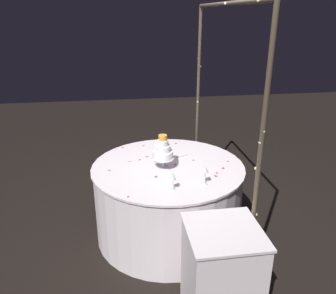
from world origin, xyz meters
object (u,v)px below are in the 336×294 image
Objects in this scene: decorative_arch at (222,96)px; cake_knife at (174,158)px; wine_glass_0 at (173,177)px; main_table at (168,200)px; wine_glass_1 at (205,170)px; tiered_cake at (163,151)px; side_table at (221,275)px; wine_glass_2 at (156,147)px.

decorative_arch is 0.79m from cake_knife.
cake_knife is at bearing 169.39° from wine_glass_0.
cake_knife reaches higher than main_table.
cake_knife is (-0.57, -0.17, -0.13)m from wine_glass_1.
wine_glass_0 is (0.48, -0.53, -0.55)m from decorative_arch.
wine_glass_1 is at bearing 31.44° from main_table.
wine_glass_0 reaches higher than main_table.
wine_glass_1 is (0.38, 0.31, -0.04)m from tiered_cake.
wine_glass_0 reaches higher than side_table.
tiered_cake is at bearing -36.10° from cake_knife.
side_table is 1.31m from cake_knife.
side_table is 1.22m from tiered_cake.
wine_glass_2 is at bearing -151.06° from wine_glass_1.
decorative_arch is 1.54m from side_table.
wine_glass_1 is at bearing 177.19° from side_table.
wine_glass_0 is at bearing -47.90° from decorative_arch.
cake_knife is (-0.63, 0.12, -0.11)m from wine_glass_0.
tiered_cake is 0.29m from cake_knife.
wine_glass_1 reaches higher than side_table.
decorative_arch reaches higher than wine_glass_1.
side_table is at bearing 11.50° from main_table.
wine_glass_0 is at bearing -157.50° from side_table.
tiered_cake is (0.04, -0.06, 0.56)m from main_table.
wine_glass_0 is at bearing -10.61° from cake_knife.
decorative_arch is at bearing 94.34° from tiered_cake.
wine_glass_1 reaches higher than cake_knife.
tiered_cake is at bearing -176.89° from wine_glass_0.
wine_glass_1 is at bearing 39.59° from tiered_cake.
wine_glass_0 is (0.48, -0.03, 0.50)m from main_table.
tiered_cake reaches higher than wine_glass_1.
cake_knife is (-0.15, 0.09, 0.39)m from main_table.
decorative_arch reaches higher than side_table.
wine_glass_1 reaches higher than main_table.
decorative_arch is 0.90m from wine_glass_0.
tiered_cake is 0.44m from wine_glass_0.
cake_knife is at bearing 150.38° from main_table.
cake_knife is (-0.15, -0.41, -0.66)m from decorative_arch.
tiered_cake is 0.49m from wine_glass_1.
side_table is 0.83m from wine_glass_0.
tiered_cake is at bearing -52.73° from main_table.
wine_glass_1 reaches higher than wine_glass_2.
wine_glass_1 is 0.71m from wine_glass_2.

